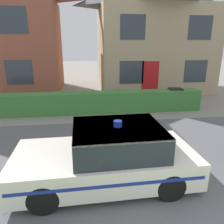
# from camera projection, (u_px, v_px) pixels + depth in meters

# --- Properties ---
(road_strip) EXTENTS (28.00, 5.77, 0.01)m
(road_strip) POSITION_uv_depth(u_px,v_px,m) (151.00, 154.00, 6.27)
(road_strip) COLOR #5B5B60
(road_strip) RESTS_ON ground
(garden_hedge) EXTENTS (10.06, 0.72, 0.96)m
(garden_hedge) POSITION_uv_depth(u_px,v_px,m) (93.00, 103.00, 9.98)
(garden_hedge) COLOR #3D7F38
(garden_hedge) RESTS_ON ground
(police_car) EXTENTS (4.02, 1.91, 1.46)m
(police_car) POSITION_uv_depth(u_px,v_px,m) (108.00, 156.00, 4.88)
(police_car) COLOR black
(police_car) RESTS_ON road_strip
(house_right) EXTENTS (7.40, 5.52, 7.44)m
(house_right) POSITION_uv_depth(u_px,v_px,m) (153.00, 32.00, 14.53)
(house_right) COLOR tan
(house_right) RESTS_ON ground
(wheelie_bin) EXTENTS (0.69, 0.65, 1.00)m
(wheelie_bin) POSITION_uv_depth(u_px,v_px,m) (175.00, 99.00, 10.59)
(wheelie_bin) COLOR black
(wheelie_bin) RESTS_ON ground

